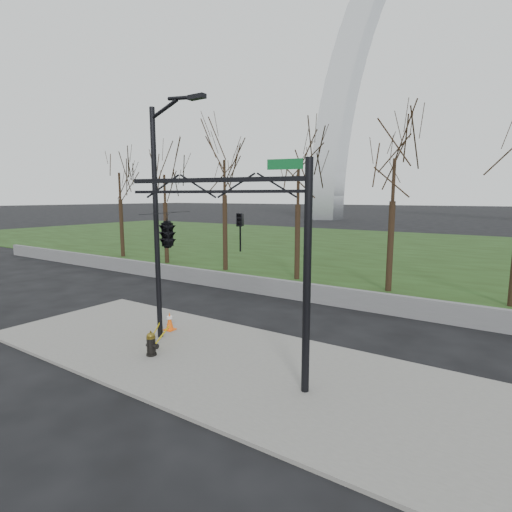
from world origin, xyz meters
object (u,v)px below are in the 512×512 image
Objects in this scene: fire_hydrant at (151,344)px; street_light at (160,208)px; traffic_cone at (170,321)px; traffic_signal_mast at (191,231)px.

street_light is (-0.82, 1.34, 4.23)m from fire_hydrant.
fire_hydrant is 4.51m from street_light.
traffic_cone is 0.12× the size of traffic_signal_mast.
traffic_cone is 4.33m from street_light.
fire_hydrant is at bearing -57.66° from traffic_cone.
traffic_cone is 0.08× the size of street_light.
traffic_signal_mast is at bearing -34.01° from traffic_cone.
street_light reaches higher than fire_hydrant.
traffic_cone is at bearing 117.99° from fire_hydrant.
traffic_cone is at bearing 132.99° from traffic_signal_mast.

